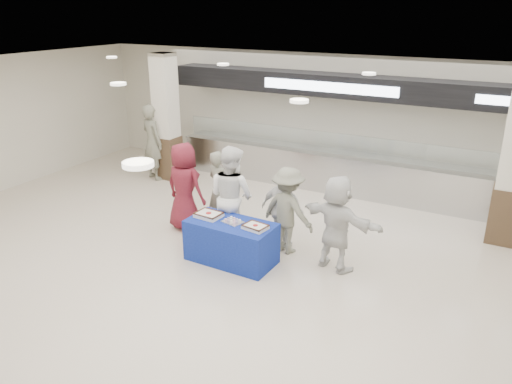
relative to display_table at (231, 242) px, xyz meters
The scene contains 14 objects.
ground 1.10m from the display_table, 80.72° to the right, with size 14.00×14.00×0.00m, color beige.
serving_line 4.45m from the display_table, 87.78° to the left, with size 8.70×0.85×2.80m.
column_left 5.11m from the display_table, 140.31° to the left, with size 0.55×0.55×3.20m.
display_table is the anchor object (origin of this frame).
sheet_cake_left 0.63m from the display_table, behind, with size 0.47×0.37×0.09m.
sheet_cake_right 0.65m from the display_table, ahead, with size 0.43×0.36×0.09m.
cupcake_tray 0.40m from the display_table, 48.19° to the left, with size 0.40×0.33×0.06m.
civilian_maroon 1.79m from the display_table, 153.67° to the left, with size 0.88×0.57×1.80m, color maroon.
soldier_a 1.63m from the display_table, 130.21° to the left, with size 0.58×0.38×1.59m, color slate.
chef_tall 0.94m from the display_table, 120.08° to the left, with size 0.93×0.73×1.92m, color white.
chef_short 1.14m from the display_table, 59.64° to the left, with size 0.88×0.37×1.50m, color white.
soldier_b 1.17m from the display_table, 49.59° to the left, with size 1.05×0.60×1.62m, color slate.
civilian_white 1.88m from the display_table, 20.68° to the left, with size 1.57×0.50×1.69m, color white.
soldier_bg 5.09m from the display_table, 144.68° to the left, with size 0.71×0.47×1.95m, color slate.
Camera 1 is at (4.00, -5.73, 4.30)m, focal length 35.00 mm.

